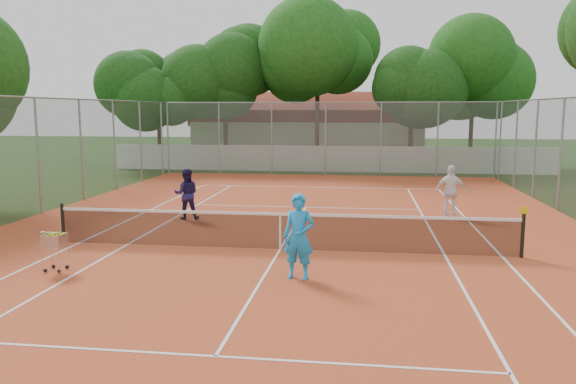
# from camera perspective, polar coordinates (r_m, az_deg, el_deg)

# --- Properties ---
(ground) EXTENTS (120.00, 120.00, 0.00)m
(ground) POSITION_cam_1_polar(r_m,az_deg,el_deg) (14.51, -0.79, -5.94)
(ground) COLOR #15350E
(ground) RESTS_ON ground
(court_pad) EXTENTS (18.00, 34.00, 0.02)m
(court_pad) POSITION_cam_1_polar(r_m,az_deg,el_deg) (14.50, -0.79, -5.90)
(court_pad) COLOR #B54823
(court_pad) RESTS_ON ground
(court_lines) EXTENTS (10.98, 23.78, 0.01)m
(court_lines) POSITION_cam_1_polar(r_m,az_deg,el_deg) (14.50, -0.79, -5.85)
(court_lines) COLOR white
(court_lines) RESTS_ON court_pad
(tennis_net) EXTENTS (11.88, 0.10, 0.98)m
(tennis_net) POSITION_cam_1_polar(r_m,az_deg,el_deg) (14.39, -0.80, -3.97)
(tennis_net) COLOR black
(tennis_net) RESTS_ON court_pad
(perimeter_fence) EXTENTS (18.00, 34.00, 4.00)m
(perimeter_fence) POSITION_cam_1_polar(r_m,az_deg,el_deg) (14.15, -0.81, 1.94)
(perimeter_fence) COLOR slate
(perimeter_fence) RESTS_ON ground
(boundary_wall) EXTENTS (26.00, 0.30, 1.50)m
(boundary_wall) POSITION_cam_1_polar(r_m,az_deg,el_deg) (33.09, 4.04, 3.39)
(boundary_wall) COLOR white
(boundary_wall) RESTS_ON ground
(clubhouse) EXTENTS (16.40, 9.00, 4.40)m
(clubhouse) POSITION_cam_1_polar(r_m,az_deg,el_deg) (43.12, 2.25, 6.47)
(clubhouse) COLOR beige
(clubhouse) RESTS_ON ground
(tropical_trees) EXTENTS (29.00, 19.00, 10.00)m
(tropical_trees) POSITION_cam_1_polar(r_m,az_deg,el_deg) (36.00, 4.42, 10.55)
(tropical_trees) COLOR #0F360D
(tropical_trees) RESTS_ON ground
(player_near) EXTENTS (0.72, 0.53, 1.82)m
(player_near) POSITION_cam_1_polar(r_m,az_deg,el_deg) (11.85, 1.10, -4.55)
(player_near) COLOR #1B97EB
(player_near) RESTS_ON court_pad
(player_far_left) EXTENTS (0.94, 0.81, 1.66)m
(player_far_left) POSITION_cam_1_polar(r_m,az_deg,el_deg) (18.70, -10.28, -0.19)
(player_far_left) COLOR #1C1745
(player_far_left) RESTS_ON court_pad
(player_far_right) EXTENTS (1.11, 0.73, 1.76)m
(player_far_right) POSITION_cam_1_polar(r_m,az_deg,el_deg) (19.40, 16.24, 0.05)
(player_far_right) COLOR white
(player_far_right) RESTS_ON court_pad
(ball_hopper) EXTENTS (0.47, 0.47, 0.92)m
(ball_hopper) POSITION_cam_1_polar(r_m,az_deg,el_deg) (13.53, -22.57, -5.54)
(ball_hopper) COLOR silver
(ball_hopper) RESTS_ON court_pad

